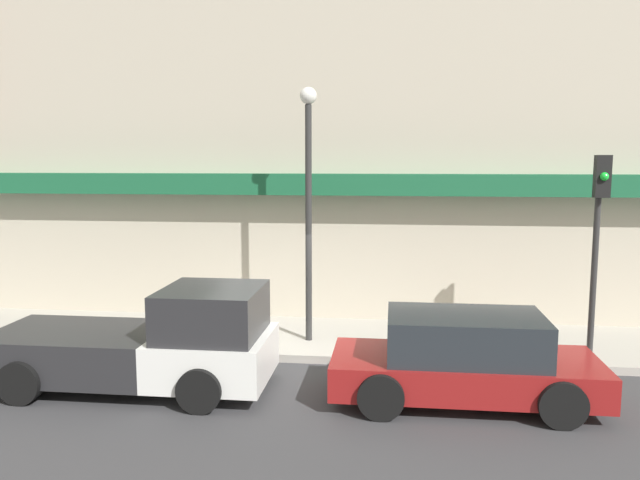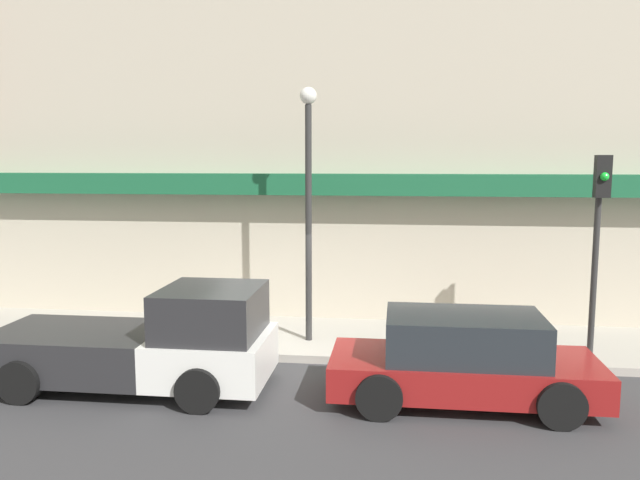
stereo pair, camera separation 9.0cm
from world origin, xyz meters
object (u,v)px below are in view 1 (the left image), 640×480
object	(u,v)px
traffic_light	(598,222)
parked_car	(464,359)
pickup_truck	(151,344)
street_lamp	(308,184)
fire_hydrant	(512,339)

from	to	relation	value
traffic_light	parked_car	bearing A→B (deg)	-142.63
pickup_truck	traffic_light	distance (m)	8.70
pickup_truck	parked_car	distance (m)	5.51
pickup_truck	street_lamp	xyz separation A→B (m)	(2.48, 2.77, 2.75)
pickup_truck	parked_car	xyz separation A→B (m)	(5.51, 0.00, -0.07)
pickup_truck	parked_car	world-z (taller)	pickup_truck
parked_car	traffic_light	distance (m)	4.01
pickup_truck	street_lamp	bearing A→B (deg)	46.57
traffic_light	street_lamp	bearing A→B (deg)	172.75
fire_hydrant	traffic_light	size ratio (longest dim) A/B	0.16
parked_car	pickup_truck	bearing A→B (deg)	-178.71
parked_car	fire_hydrant	world-z (taller)	parked_car
fire_hydrant	street_lamp	bearing A→B (deg)	172.40
traffic_light	fire_hydrant	bearing A→B (deg)	173.76
parked_car	fire_hydrant	xyz separation A→B (m)	(1.20, 2.21, -0.26)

